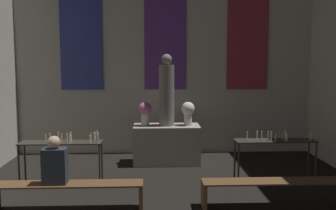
{
  "coord_description": "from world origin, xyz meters",
  "views": [
    {
      "loc": [
        -0.3,
        2.28,
        2.3
      ],
      "look_at": [
        0.0,
        9.73,
        1.41
      ],
      "focal_mm": 40.0,
      "sensor_mm": 36.0,
      "label": 1
    }
  ],
  "objects_px": {
    "flower_vase_left": "(145,111)",
    "flower_vase_right": "(188,111)",
    "statue": "(167,93)",
    "candle_rack_right": "(275,145)",
    "altar": "(167,144)",
    "pew_back_left": "(68,190)",
    "pew_back_right": "(275,187)",
    "candle_rack_left": "(62,147)",
    "person_seated": "(55,163)"
  },
  "relations": [
    {
      "from": "candle_rack_right",
      "to": "pew_back_left",
      "type": "bearing_deg",
      "value": -161.06
    },
    {
      "from": "candle_rack_left",
      "to": "pew_back_left",
      "type": "xyz_separation_m",
      "value": [
        0.38,
        -1.25,
        -0.38
      ]
    },
    {
      "from": "pew_back_left",
      "to": "person_seated",
      "type": "xyz_separation_m",
      "value": [
        -0.19,
        0.0,
        0.43
      ]
    },
    {
      "from": "statue",
      "to": "person_seated",
      "type": "bearing_deg",
      "value": -124.54
    },
    {
      "from": "altar",
      "to": "statue",
      "type": "distance_m",
      "value": 1.17
    },
    {
      "from": "altar",
      "to": "pew_back_right",
      "type": "relative_size",
      "value": 0.64
    },
    {
      "from": "statue",
      "to": "altar",
      "type": "bearing_deg",
      "value": 0.0
    },
    {
      "from": "statue",
      "to": "candle_rack_right",
      "type": "distance_m",
      "value": 2.6
    },
    {
      "from": "pew_back_left",
      "to": "pew_back_right",
      "type": "distance_m",
      "value": 3.23
    },
    {
      "from": "flower_vase_right",
      "to": "person_seated",
      "type": "xyz_separation_m",
      "value": [
        -2.28,
        -2.62,
        -0.43
      ]
    },
    {
      "from": "flower_vase_right",
      "to": "pew_back_right",
      "type": "bearing_deg",
      "value": -66.57
    },
    {
      "from": "statue",
      "to": "pew_back_left",
      "type": "xyz_separation_m",
      "value": [
        -1.62,
        -2.62,
        -1.27
      ]
    },
    {
      "from": "candle_rack_left",
      "to": "pew_back_right",
      "type": "height_order",
      "value": "candle_rack_left"
    },
    {
      "from": "statue",
      "to": "candle_rack_right",
      "type": "height_order",
      "value": "statue"
    },
    {
      "from": "flower_vase_right",
      "to": "pew_back_left",
      "type": "xyz_separation_m",
      "value": [
        -2.1,
        -2.62,
        -0.85
      ]
    },
    {
      "from": "candle_rack_right",
      "to": "person_seated",
      "type": "bearing_deg",
      "value": -161.94
    },
    {
      "from": "statue",
      "to": "candle_rack_left",
      "type": "height_order",
      "value": "statue"
    },
    {
      "from": "altar",
      "to": "person_seated",
      "type": "xyz_separation_m",
      "value": [
        -1.81,
        -2.62,
        0.32
      ]
    },
    {
      "from": "flower_vase_left",
      "to": "pew_back_left",
      "type": "xyz_separation_m",
      "value": [
        -1.14,
        -2.62,
        -0.85
      ]
    },
    {
      "from": "flower_vase_right",
      "to": "candle_rack_right",
      "type": "relative_size",
      "value": 0.35
    },
    {
      "from": "statue",
      "to": "person_seated",
      "type": "xyz_separation_m",
      "value": [
        -1.81,
        -2.62,
        -0.85
      ]
    },
    {
      "from": "flower_vase_right",
      "to": "altar",
      "type": "bearing_deg",
      "value": 180.0
    },
    {
      "from": "altar",
      "to": "flower_vase_right",
      "type": "distance_m",
      "value": 0.89
    },
    {
      "from": "statue",
      "to": "candle_rack_left",
      "type": "distance_m",
      "value": 2.58
    },
    {
      "from": "statue",
      "to": "person_seated",
      "type": "relative_size",
      "value": 2.14
    },
    {
      "from": "person_seated",
      "to": "flower_vase_left",
      "type": "bearing_deg",
      "value": 63.17
    },
    {
      "from": "flower_vase_left",
      "to": "flower_vase_right",
      "type": "xyz_separation_m",
      "value": [
        0.96,
        0.0,
        0.0
      ]
    },
    {
      "from": "flower_vase_right",
      "to": "flower_vase_left",
      "type": "bearing_deg",
      "value": 180.0
    },
    {
      "from": "candle_rack_left",
      "to": "person_seated",
      "type": "height_order",
      "value": "person_seated"
    },
    {
      "from": "statue",
      "to": "flower_vase_right",
      "type": "relative_size",
      "value": 3.01
    },
    {
      "from": "candle_rack_left",
      "to": "candle_rack_right",
      "type": "height_order",
      "value": "candle_rack_left"
    },
    {
      "from": "pew_back_right",
      "to": "statue",
      "type": "bearing_deg",
      "value": 121.63
    },
    {
      "from": "flower_vase_right",
      "to": "person_seated",
      "type": "distance_m",
      "value": 3.51
    },
    {
      "from": "altar",
      "to": "candle_rack_left",
      "type": "distance_m",
      "value": 2.44
    },
    {
      "from": "altar",
      "to": "flower_vase_left",
      "type": "xyz_separation_m",
      "value": [
        -0.48,
        -0.0,
        0.75
      ]
    },
    {
      "from": "candle_rack_right",
      "to": "altar",
      "type": "bearing_deg",
      "value": 145.67
    },
    {
      "from": "altar",
      "to": "pew_back_right",
      "type": "distance_m",
      "value": 3.08
    },
    {
      "from": "person_seated",
      "to": "statue",
      "type": "bearing_deg",
      "value": 55.46
    },
    {
      "from": "candle_rack_left",
      "to": "pew_back_left",
      "type": "distance_m",
      "value": 1.36
    },
    {
      "from": "flower_vase_right",
      "to": "candle_rack_right",
      "type": "xyz_separation_m",
      "value": [
        1.54,
        -1.38,
        -0.47
      ]
    },
    {
      "from": "flower_vase_left",
      "to": "candle_rack_right",
      "type": "relative_size",
      "value": 0.35
    },
    {
      "from": "pew_back_left",
      "to": "pew_back_right",
      "type": "bearing_deg",
      "value": 0.0
    },
    {
      "from": "flower_vase_right",
      "to": "candle_rack_left",
      "type": "bearing_deg",
      "value": -150.92
    },
    {
      "from": "flower_vase_left",
      "to": "candle_rack_left",
      "type": "bearing_deg",
      "value": -137.77
    },
    {
      "from": "flower_vase_left",
      "to": "person_seated",
      "type": "distance_m",
      "value": 2.97
    },
    {
      "from": "candle_rack_right",
      "to": "candle_rack_left",
      "type": "bearing_deg",
      "value": 179.98
    },
    {
      "from": "candle_rack_right",
      "to": "pew_back_right",
      "type": "distance_m",
      "value": 1.36
    },
    {
      "from": "statue",
      "to": "flower_vase_right",
      "type": "distance_m",
      "value": 0.64
    },
    {
      "from": "pew_back_left",
      "to": "candle_rack_right",
      "type": "bearing_deg",
      "value": 18.94
    },
    {
      "from": "candle_rack_right",
      "to": "person_seated",
      "type": "relative_size",
      "value": 2.05
    }
  ]
}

